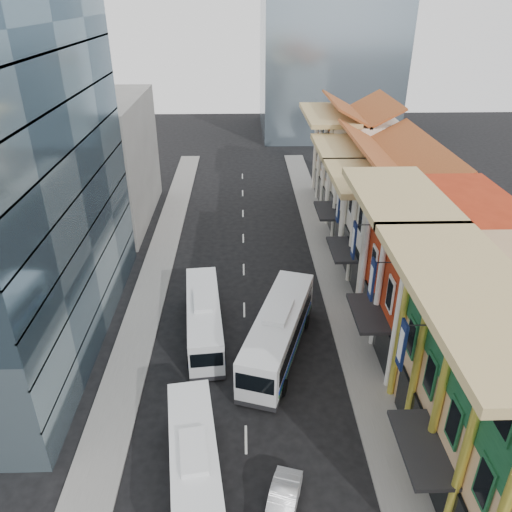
{
  "coord_description": "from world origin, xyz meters",
  "views": [
    {
      "loc": [
        -0.0,
        -13.53,
        24.04
      ],
      "look_at": [
        1.04,
        22.98,
        4.68
      ],
      "focal_mm": 35.0,
      "sensor_mm": 36.0,
      "label": 1
    }
  ],
  "objects_px": {
    "bus_left_near": "(195,472)",
    "bus_left_far": "(204,318)",
    "bus_right": "(278,331)",
    "sedan_right": "(282,504)"
  },
  "relations": [
    {
      "from": "bus_left_near",
      "to": "bus_left_far",
      "type": "distance_m",
      "value": 14.04
    },
    {
      "from": "bus_right",
      "to": "bus_left_far",
      "type": "bearing_deg",
      "value": 176.04
    },
    {
      "from": "bus_right",
      "to": "sedan_right",
      "type": "bearing_deg",
      "value": -75.07
    },
    {
      "from": "bus_left_far",
      "to": "sedan_right",
      "type": "bearing_deg",
      "value": -77.72
    },
    {
      "from": "bus_left_far",
      "to": "bus_right",
      "type": "relative_size",
      "value": 0.88
    },
    {
      "from": "bus_left_far",
      "to": "bus_right",
      "type": "distance_m",
      "value": 6.05
    },
    {
      "from": "bus_left_near",
      "to": "sedan_right",
      "type": "distance_m",
      "value": 4.8
    },
    {
      "from": "bus_left_near",
      "to": "bus_right",
      "type": "distance_m",
      "value": 12.88
    },
    {
      "from": "bus_left_near",
      "to": "bus_right",
      "type": "xyz_separation_m",
      "value": [
        5.18,
        11.79,
        0.25
      ]
    },
    {
      "from": "bus_left_far",
      "to": "sedan_right",
      "type": "relative_size",
      "value": 2.66
    }
  ]
}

